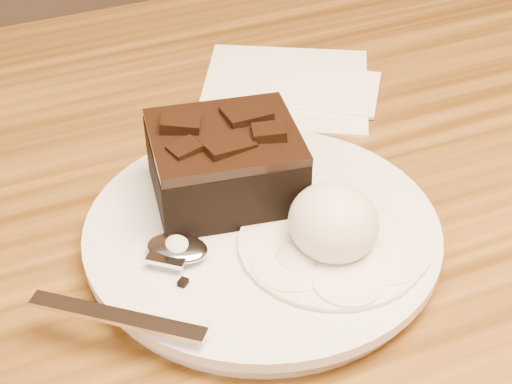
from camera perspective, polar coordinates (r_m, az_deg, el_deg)
name	(u,v)px	position (r m, az deg, el deg)	size (l,w,h in m)	color
plate	(262,237)	(0.54, 0.43, -3.15)	(0.23, 0.23, 0.02)	silver
brownie	(225,168)	(0.55, -2.14, 1.68)	(0.10, 0.08, 0.04)	black
ice_cream_scoop	(333,222)	(0.51, 5.38, -2.11)	(0.06, 0.06, 0.05)	silver
melt_puddle	(332,244)	(0.52, 5.27, -3.62)	(0.12, 0.12, 0.00)	white
spoon	(177,250)	(0.51, -5.46, -4.04)	(0.03, 0.16, 0.01)	silver
napkin	(285,86)	(0.71, 2.05, 7.35)	(0.14, 0.14, 0.01)	white
crumb_a	(183,283)	(0.49, -5.07, -6.26)	(0.01, 0.01, 0.00)	black
crumb_b	(194,232)	(0.53, -4.34, -2.79)	(0.01, 0.01, 0.00)	black
crumb_c	(365,224)	(0.54, 7.55, -2.18)	(0.01, 0.00, 0.00)	black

